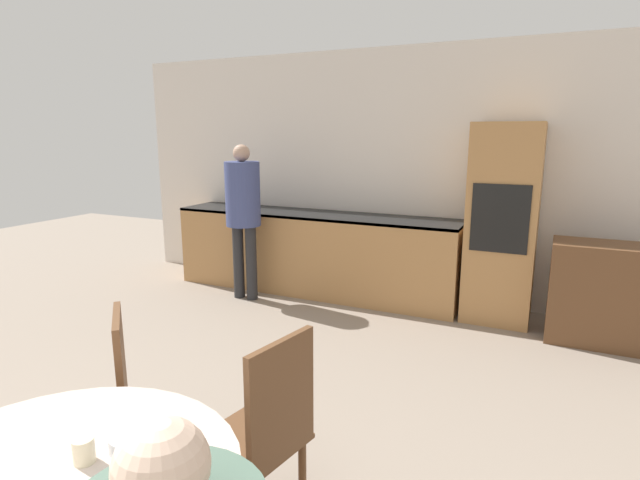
{
  "coord_description": "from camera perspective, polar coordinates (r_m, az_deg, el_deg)",
  "views": [
    {
      "loc": [
        1.24,
        0.27,
        1.73
      ],
      "look_at": [
        0.0,
        2.91,
        1.11
      ],
      "focal_mm": 28.0,
      "sensor_mm": 36.0,
      "label": 1
    }
  ],
  "objects": [
    {
      "name": "person_standing",
      "position": [
        5.23,
        -8.79,
        3.94
      ],
      "size": [
        0.36,
        0.36,
        1.62
      ],
      "color": "#262628",
      "rests_on": "ground_plane"
    },
    {
      "name": "chair_far_right",
      "position": [
        2.21,
        -6.26,
        -20.87
      ],
      "size": [
        0.47,
        0.47,
        0.95
      ],
      "rotation": [
        0.0,
        0.0,
        4.52
      ],
      "color": "brown",
      "rests_on": "ground_plane"
    },
    {
      "name": "wall_back",
      "position": [
        5.32,
        11.66,
        7.18
      ],
      "size": [
        7.06,
        0.05,
        2.6
      ],
      "color": "silver",
      "rests_on": "ground_plane"
    },
    {
      "name": "oven_unit",
      "position": [
        4.9,
        20.12,
        1.77
      ],
      "size": [
        0.6,
        0.59,
        1.83
      ],
      "color": "#AD7A47",
      "rests_on": "ground_plane"
    },
    {
      "name": "chair_far_left",
      "position": [
        2.56,
        -23.6,
        -17.0
      ],
      "size": [
        0.57,
        0.57,
        0.95
      ],
      "rotation": [
        0.0,
        0.0,
        5.51
      ],
      "color": "brown",
      "rests_on": "ground_plane"
    },
    {
      "name": "bowl_near",
      "position": [
        1.8,
        -20.25,
        -20.57
      ],
      "size": [
        0.17,
        0.17,
        0.05
      ],
      "color": "silver",
      "rests_on": "dining_table"
    },
    {
      "name": "cup",
      "position": [
        1.78,
        -25.39,
        -20.89
      ],
      "size": [
        0.06,
        0.06,
        0.08
      ],
      "color": "beige",
      "rests_on": "dining_table"
    },
    {
      "name": "kitchen_counter",
      "position": [
        5.49,
        -0.68,
        -1.34
      ],
      "size": [
        3.18,
        0.6,
        0.88
      ],
      "color": "#AD7A47",
      "rests_on": "ground_plane"
    },
    {
      "name": "salt_shaker",
      "position": [
        1.69,
        -15.99,
        -21.79
      ],
      "size": [
        0.03,
        0.03,
        0.09
      ],
      "color": "white",
      "rests_on": "dining_table"
    },
    {
      "name": "sideboard",
      "position": [
        4.79,
        31.27,
        -5.54
      ],
      "size": [
        1.1,
        0.45,
        0.85
      ],
      "color": "brown",
      "rests_on": "ground_plane"
    }
  ]
}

